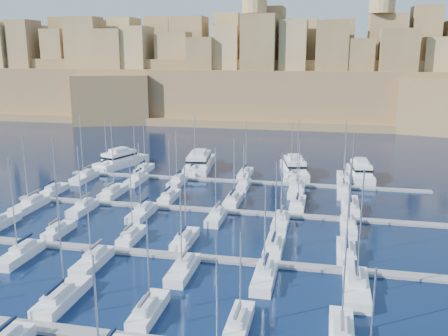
% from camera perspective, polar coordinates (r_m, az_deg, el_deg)
% --- Properties ---
extents(ground, '(600.00, 600.00, 0.00)m').
position_cam_1_polar(ground, '(85.86, -1.99, -7.08)').
color(ground, black).
rests_on(ground, ground).
extents(pontoon_mid_near, '(84.00, 2.00, 0.40)m').
position_cam_1_polar(pontoon_mid_near, '(75.05, -4.24, -10.07)').
color(pontoon_mid_near, slate).
rests_on(pontoon_mid_near, ground).
extents(pontoon_mid_far, '(84.00, 2.00, 0.40)m').
position_cam_1_polar(pontoon_mid_far, '(94.97, -0.53, -4.90)').
color(pontoon_mid_far, slate).
rests_on(pontoon_mid_far, ground).
extents(pontoon_far, '(84.00, 2.00, 0.40)m').
position_cam_1_polar(pontoon_far, '(115.65, 1.84, -1.55)').
color(pontoon_far, slate).
rests_on(pontoon_far, ground).
extents(sailboat_2, '(2.98, 9.94, 16.65)m').
position_cam_1_polar(sailboat_2, '(65.47, -18.02, -13.87)').
color(sailboat_2, white).
rests_on(sailboat_2, ground).
extents(sailboat_3, '(2.52, 8.40, 12.75)m').
position_cam_1_polar(sailboat_3, '(60.38, -8.64, -15.82)').
color(sailboat_3, white).
rests_on(sailboat_3, ground).
extents(sailboat_4, '(2.34, 7.81, 11.34)m').
position_cam_1_polar(sailboat_4, '(57.60, 1.76, -17.23)').
color(sailboat_4, white).
rests_on(sailboat_4, ground).
extents(sailboat_5, '(2.59, 8.63, 12.45)m').
position_cam_1_polar(sailboat_5, '(57.33, 13.26, -17.76)').
color(sailboat_5, white).
rests_on(sailboat_5, ground).
extents(sailboat_13, '(2.28, 7.61, 10.44)m').
position_cam_1_polar(sailboat_13, '(87.90, -18.38, -6.81)').
color(sailboat_13, white).
rests_on(sailboat_13, ground).
extents(sailboat_14, '(2.37, 7.91, 13.06)m').
position_cam_1_polar(sailboat_14, '(82.46, -10.52, -7.65)').
color(sailboat_14, white).
rests_on(sailboat_14, ground).
extents(sailboat_15, '(2.57, 8.58, 13.17)m').
position_cam_1_polar(sailboat_15, '(79.93, -4.50, -8.15)').
color(sailboat_15, white).
rests_on(sailboat_15, ground).
extents(sailboat_16, '(2.68, 8.92, 14.13)m').
position_cam_1_polar(sailboat_16, '(77.47, 5.78, -8.89)').
color(sailboat_16, white).
rests_on(sailboat_16, ground).
extents(sailboat_17, '(2.73, 9.11, 14.46)m').
position_cam_1_polar(sailboat_17, '(77.28, 13.78, -9.28)').
color(sailboat_17, white).
rests_on(sailboat_17, ground).
extents(sailboat_19, '(2.77, 9.22, 15.75)m').
position_cam_1_polar(sailboat_19, '(80.06, -22.24, -9.10)').
color(sailboat_19, white).
rests_on(sailboat_19, ground).
extents(sailboat_20, '(2.72, 9.08, 12.69)m').
position_cam_1_polar(sailboat_20, '(74.50, -14.74, -10.23)').
color(sailboat_20, white).
rests_on(sailboat_20, ground).
extents(sailboat_21, '(2.70, 9.01, 11.86)m').
position_cam_1_polar(sailboat_21, '(69.87, -4.71, -11.46)').
color(sailboat_21, white).
rests_on(sailboat_21, ground).
extents(sailboat_22, '(2.73, 9.10, 13.72)m').
position_cam_1_polar(sailboat_22, '(67.69, 4.66, -12.30)').
color(sailboat_22, white).
rests_on(sailboat_22, ground).
extents(sailboat_23, '(3.16, 10.54, 16.61)m').
position_cam_1_polar(sailboat_23, '(66.76, 14.86, -13.08)').
color(sailboat_23, white).
rests_on(sailboat_23, ground).
extents(sailboat_24, '(2.41, 8.04, 12.22)m').
position_cam_1_polar(sailboat_24, '(112.82, -18.77, -2.38)').
color(sailboat_24, white).
rests_on(sailboat_24, ground).
extents(sailboat_25, '(2.94, 9.80, 15.80)m').
position_cam_1_polar(sailboat_25, '(107.58, -12.55, -2.71)').
color(sailboat_25, white).
rests_on(sailboat_25, ground).
extents(sailboat_26, '(2.50, 8.35, 12.70)m').
position_cam_1_polar(sailboat_26, '(102.45, -6.27, -3.30)').
color(sailboat_26, white).
rests_on(sailboat_26, ground).
extents(sailboat_27, '(2.74, 9.13, 13.37)m').
position_cam_1_polar(sailboat_27, '(99.57, 1.07, -3.71)').
color(sailboat_27, white).
rests_on(sailboat_27, ground).
extents(sailboat_28, '(2.74, 9.13, 13.20)m').
position_cam_1_polar(sailboat_28, '(98.07, 8.42, -4.12)').
color(sailboat_28, white).
rests_on(sailboat_28, ground).
extents(sailboat_29, '(3.22, 10.74, 15.27)m').
position_cam_1_polar(sailboat_29, '(98.78, 14.20, -4.25)').
color(sailboat_29, white).
rests_on(sailboat_29, ground).
extents(sailboat_30, '(2.94, 9.80, 14.79)m').
position_cam_1_polar(sailboat_30, '(103.61, -21.26, -3.95)').
color(sailboat_30, white).
rests_on(sailboat_30, ground).
extents(sailboat_31, '(2.65, 8.83, 13.03)m').
position_cam_1_polar(sailboat_31, '(98.63, -15.84, -4.40)').
color(sailboat_31, white).
rests_on(sailboat_31, ground).
extents(sailboat_32, '(2.87, 9.57, 14.11)m').
position_cam_1_polar(sailboat_32, '(93.40, -9.33, -5.05)').
color(sailboat_32, white).
rests_on(sailboat_32, ground).
extents(sailboat_33, '(2.53, 8.42, 13.83)m').
position_cam_1_polar(sailboat_33, '(89.96, -0.88, -5.60)').
color(sailboat_33, white).
rests_on(sailboat_33, ground).
extents(sailboat_34, '(2.66, 8.85, 13.47)m').
position_cam_1_polar(sailboat_34, '(88.04, 6.51, -6.12)').
color(sailboat_34, white).
rests_on(sailboat_34, ground).
extents(sailboat_35, '(2.65, 8.83, 13.17)m').
position_cam_1_polar(sailboat_35, '(87.82, 14.03, -6.50)').
color(sailboat_35, white).
rests_on(sailboat_35, ground).
extents(sailboat_36, '(2.37, 7.88, 12.83)m').
position_cam_1_polar(sailboat_36, '(130.76, -13.31, 0.09)').
color(sailboat_36, white).
rests_on(sailboat_36, ground).
extents(sailboat_37, '(2.49, 8.31, 13.13)m').
position_cam_1_polar(sailboat_37, '(126.98, -9.10, -0.10)').
color(sailboat_37, white).
rests_on(sailboat_37, ground).
extents(sailboat_38, '(2.77, 9.23, 14.93)m').
position_cam_1_polar(sailboat_38, '(123.40, -3.40, -0.34)').
color(sailboat_38, white).
rests_on(sailboat_38, ground).
extents(sailboat_39, '(2.72, 9.08, 14.05)m').
position_cam_1_polar(sailboat_39, '(120.63, 2.45, -0.65)').
color(sailboat_39, white).
rests_on(sailboat_39, ground).
extents(sailboat_40, '(2.80, 9.33, 13.87)m').
position_cam_1_polar(sailboat_40, '(119.49, 7.64, -0.90)').
color(sailboat_40, white).
rests_on(sailboat_40, ground).
extents(sailboat_41, '(2.97, 9.89, 14.82)m').
position_cam_1_polar(sailboat_41, '(119.52, 13.48, -1.15)').
color(sailboat_41, white).
rests_on(sailboat_41, ground).
extents(sailboat_42, '(2.94, 9.79, 16.08)m').
position_cam_1_polar(sailboat_42, '(121.76, -15.63, -1.00)').
color(sailboat_42, white).
rests_on(sailboat_42, ground).
extents(sailboat_43, '(2.70, 8.99, 13.38)m').
position_cam_1_polar(sailboat_43, '(116.80, -9.94, -1.32)').
color(sailboat_43, white).
rests_on(sailboat_43, ground).
extents(sailboat_44, '(2.60, 8.66, 12.99)m').
position_cam_1_polar(sailboat_44, '(113.73, -5.34, -1.58)').
color(sailboat_44, white).
rests_on(sailboat_44, ground).
extents(sailboat_45, '(2.25, 7.50, 10.24)m').
position_cam_1_polar(sailboat_45, '(110.81, 2.29, -1.95)').
color(sailboat_45, white).
rests_on(sailboat_45, ground).
extents(sailboat_46, '(3.19, 10.64, 16.09)m').
position_cam_1_polar(sailboat_46, '(108.02, 8.31, -2.45)').
color(sailboat_46, white).
rests_on(sailboat_46, ground).
extents(sailboat_47, '(2.65, 8.82, 13.75)m').
position_cam_1_polar(sailboat_47, '(108.78, 13.48, -2.59)').
color(sailboat_47, white).
rests_on(sailboat_47, ground).
extents(motor_yacht_a, '(10.03, 17.07, 5.25)m').
position_cam_1_polar(motor_yacht_a, '(133.74, -11.73, 0.91)').
color(motor_yacht_a, white).
rests_on(motor_yacht_a, ground).
extents(motor_yacht_b, '(8.09, 20.04, 5.25)m').
position_cam_1_polar(motor_yacht_b, '(128.25, -2.84, 0.64)').
color(motor_yacht_b, white).
rests_on(motor_yacht_b, ground).
extents(motor_yacht_c, '(8.54, 17.95, 5.25)m').
position_cam_1_polar(motor_yacht_c, '(123.34, 8.03, 0.01)').
color(motor_yacht_c, white).
rests_on(motor_yacht_c, ground).
extents(motor_yacht_d, '(6.21, 15.98, 5.25)m').
position_cam_1_polar(motor_yacht_d, '(122.55, 15.32, -0.43)').
color(motor_yacht_d, white).
rests_on(motor_yacht_d, ground).
extents(fortified_city, '(460.00, 108.95, 59.52)m').
position_cam_1_polar(fortified_city, '(234.59, 7.26, 9.58)').
color(fortified_city, brown).
rests_on(fortified_city, ground).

